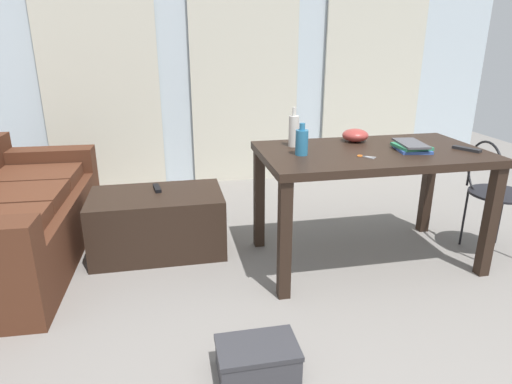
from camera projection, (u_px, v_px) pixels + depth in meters
ground_plane at (300, 269)px, 2.96m from camera, size 8.15×8.15×0.00m
wall_back at (243, 53)px, 4.47m from camera, size 5.44×0.10×2.62m
curtains at (245, 65)px, 4.42m from camera, size 3.87×0.03×2.39m
couch at (4, 221)px, 2.98m from camera, size 0.93×1.80×0.73m
coffee_table at (158, 223)px, 3.15m from camera, size 0.91×0.54×0.43m
craft_table at (371, 165)px, 2.88m from camera, size 1.43×0.81×0.78m
wire_chair at (492, 185)px, 3.02m from camera, size 0.40×0.41×0.82m
bottle_near at (302, 142)px, 2.70m from camera, size 0.08×0.08×0.20m
bottle_far at (294, 130)px, 2.91m from camera, size 0.07×0.07×0.26m
bowl at (355, 135)px, 3.06m from camera, size 0.18×0.18×0.09m
book_stack at (412, 147)px, 2.82m from camera, size 0.22×0.30×0.05m
tv_remote_on_table at (467, 149)px, 2.83m from camera, size 0.12×0.17×0.02m
scissors at (364, 156)px, 2.68m from camera, size 0.10×0.10×0.00m
tv_remote_primary at (157, 188)px, 3.16m from camera, size 0.06×0.16×0.02m
shoebox at (257, 359)px, 2.03m from camera, size 0.37×0.24×0.15m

